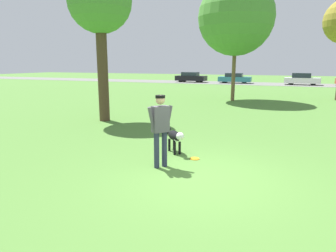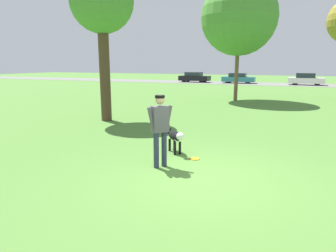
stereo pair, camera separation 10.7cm
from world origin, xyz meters
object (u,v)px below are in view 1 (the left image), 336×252
Objects in this scene: frisbee at (195,159)px; parked_car_teal at (235,78)px; parked_car_black at (191,77)px; parked_car_white at (302,79)px; tree_near_left at (100,4)px; tree_mid_center at (236,17)px; person at (160,125)px; dog at (175,137)px.

frisbee is 31.67m from parked_car_teal.
parked_car_teal is at bearing 4.54° from parked_car_black.
parked_car_white is at bearing 1.94° from parked_car_black.
parked_car_black is at bearing 99.45° from tree_near_left.
parked_car_white is (4.94, 17.85, -4.72)m from tree_mid_center.
person is at bearing -123.65° from frisbee.
person reaches higher than parked_car_teal.
person is at bearing -71.11° from parked_car_black.
person is 7.63m from tree_near_left.
frisbee is at bearing -35.53° from tree_near_left.
frisbee is at bearing -69.66° from parked_car_black.
tree_mid_center is (-0.64, 14.07, 4.34)m from person.
tree_mid_center is at bearing 41.09° from person.
frisbee is 0.04× the size of tree_near_left.
tree_mid_center is (4.02, 9.41, 0.50)m from tree_near_left.
parked_car_white is at bearing -4.39° from parked_car_teal.
dog is at bearing -87.42° from tree_mid_center.
frisbee is 32.75m from parked_car_black.
parked_car_white reaches higher than parked_car_black.
parked_car_black is at bearing 179.74° from parked_car_white.
tree_near_left reaches higher than frisbee.
parked_car_white is (13.54, -0.22, 0.02)m from parked_car_black.
frisbee is at bearing 22.55° from dog.
parked_car_black is 1.01× the size of parked_car_teal.
parked_car_white is (4.30, 31.92, -0.38)m from person.
tree_mid_center is at bearing -61.71° from parked_car_black.
tree_near_left is at bearing -113.15° from tree_mid_center.
dog is 31.02m from parked_car_white.
dog is 0.21× the size of parked_car_black.
tree_mid_center reaches higher than person.
frisbee is 8.11m from tree_near_left.
tree_mid_center is at bearing 95.40° from frisbee.
tree_mid_center is at bearing 66.85° from tree_near_left.
tree_near_left is at bearing -77.69° from parked_car_black.
parked_car_white reaches higher than dog.
tree_near_left is 28.17m from parked_car_black.
dog is 0.11× the size of tree_mid_center.
dog is at bearing -36.91° from tree_near_left.
person is 2.02× the size of dog.
tree_near_left is (-5.27, 3.76, 4.88)m from frisbee.
dog reaches higher than frisbee.
person reaches higher than parked_car_black.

